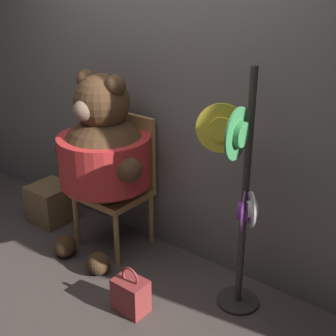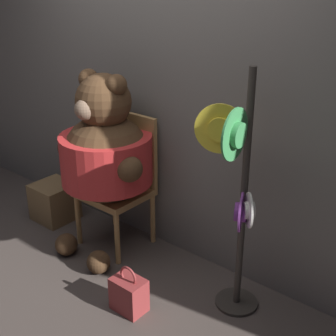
{
  "view_description": "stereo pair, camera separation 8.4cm",
  "coord_description": "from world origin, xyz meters",
  "px_view_note": "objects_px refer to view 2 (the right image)",
  "views": [
    {
      "loc": [
        2.06,
        -1.87,
        2.06
      ],
      "look_at": [
        0.31,
        0.37,
        0.83
      ],
      "focal_mm": 50.0,
      "sensor_mm": 36.0,
      "label": 1
    },
    {
      "loc": [
        2.13,
        -1.82,
        2.06
      ],
      "look_at": [
        0.31,
        0.37,
        0.83
      ],
      "focal_mm": 50.0,
      "sensor_mm": 36.0,
      "label": 2
    }
  ],
  "objects_px": {
    "teddy_bear": "(105,153)",
    "handbag_on_ground": "(129,294)",
    "hat_display_rack": "(237,192)",
    "chair": "(122,177)"
  },
  "relations": [
    {
      "from": "teddy_bear",
      "to": "handbag_on_ground",
      "type": "distance_m",
      "value": 1.03
    },
    {
      "from": "hat_display_rack",
      "to": "chair",
      "type": "bearing_deg",
      "value": 170.8
    },
    {
      "from": "teddy_bear",
      "to": "handbag_on_ground",
      "type": "xyz_separation_m",
      "value": [
        0.64,
        -0.44,
        -0.68
      ]
    },
    {
      "from": "chair",
      "to": "handbag_on_ground",
      "type": "height_order",
      "value": "chair"
    },
    {
      "from": "teddy_bear",
      "to": "handbag_on_ground",
      "type": "height_order",
      "value": "teddy_bear"
    },
    {
      "from": "handbag_on_ground",
      "to": "teddy_bear",
      "type": "bearing_deg",
      "value": 145.38
    },
    {
      "from": "hat_display_rack",
      "to": "handbag_on_ground",
      "type": "bearing_deg",
      "value": -140.15
    },
    {
      "from": "teddy_bear",
      "to": "hat_display_rack",
      "type": "xyz_separation_m",
      "value": [
        1.14,
        -0.02,
        0.05
      ]
    },
    {
      "from": "chair",
      "to": "handbag_on_ground",
      "type": "bearing_deg",
      "value": -43.1
    },
    {
      "from": "hat_display_rack",
      "to": "handbag_on_ground",
      "type": "distance_m",
      "value": 0.98
    }
  ]
}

